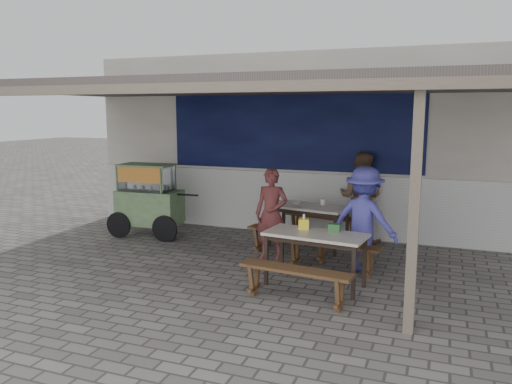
{
  "coord_description": "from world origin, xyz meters",
  "views": [
    {
      "loc": [
        2.63,
        -6.28,
        2.39
      ],
      "look_at": [
        -0.12,
        0.9,
        1.13
      ],
      "focal_mm": 35.0,
      "sensor_mm": 36.0,
      "label": 1
    }
  ],
  "objects_px": {
    "table_left": "(308,210)",
    "condiment_bowl": "(297,202)",
    "condiment_jar": "(323,202)",
    "tissue_box": "(304,224)",
    "table_right": "(315,239)",
    "bench_left_street": "(290,237)",
    "vendor_cart": "(148,197)",
    "patron_street_side": "(272,214)",
    "bench_right_wall": "(331,250)",
    "patron_right_table": "(364,220)",
    "donation_box": "(334,228)",
    "bench_right_street": "(295,277)",
    "bench_left_wall": "(324,221)",
    "patron_wall_side": "(361,197)"
  },
  "relations": [
    {
      "from": "patron_wall_side",
      "to": "patron_right_table",
      "type": "xyz_separation_m",
      "value": [
        0.34,
        -1.74,
        -0.04
      ]
    },
    {
      "from": "patron_wall_side",
      "to": "bench_right_wall",
      "type": "bearing_deg",
      "value": 94.14
    },
    {
      "from": "bench_left_street",
      "to": "vendor_cart",
      "type": "xyz_separation_m",
      "value": [
        -2.94,
        0.38,
        0.42
      ]
    },
    {
      "from": "bench_left_street",
      "to": "bench_right_wall",
      "type": "height_order",
      "value": "same"
    },
    {
      "from": "tissue_box",
      "to": "table_right",
      "type": "bearing_deg",
      "value": -40.73
    },
    {
      "from": "table_right",
      "to": "bench_right_street",
      "type": "xyz_separation_m",
      "value": [
        -0.08,
        -0.68,
        -0.33
      ]
    },
    {
      "from": "patron_street_side",
      "to": "tissue_box",
      "type": "bearing_deg",
      "value": -48.98
    },
    {
      "from": "bench_left_street",
      "to": "table_right",
      "type": "relative_size",
      "value": 1.06
    },
    {
      "from": "condiment_jar",
      "to": "condiment_bowl",
      "type": "height_order",
      "value": "condiment_jar"
    },
    {
      "from": "bench_right_wall",
      "to": "tissue_box",
      "type": "relative_size",
      "value": 10.32
    },
    {
      "from": "bench_right_wall",
      "to": "bench_left_street",
      "type": "bearing_deg",
      "value": 153.62
    },
    {
      "from": "bench_right_wall",
      "to": "patron_right_table",
      "type": "xyz_separation_m",
      "value": [
        0.44,
        0.17,
        0.46
      ]
    },
    {
      "from": "table_right",
      "to": "patron_right_table",
      "type": "height_order",
      "value": "patron_right_table"
    },
    {
      "from": "table_right",
      "to": "donation_box",
      "type": "distance_m",
      "value": 0.31
    },
    {
      "from": "vendor_cart",
      "to": "patron_street_side",
      "type": "bearing_deg",
      "value": -14.98
    },
    {
      "from": "bench_left_street",
      "to": "vendor_cart",
      "type": "height_order",
      "value": "vendor_cart"
    },
    {
      "from": "patron_right_table",
      "to": "donation_box",
      "type": "distance_m",
      "value": 0.75
    },
    {
      "from": "donation_box",
      "to": "vendor_cart",
      "type": "bearing_deg",
      "value": 160.03
    },
    {
      "from": "table_right",
      "to": "patron_right_table",
      "type": "distance_m",
      "value": 1.01
    },
    {
      "from": "tissue_box",
      "to": "condiment_bowl",
      "type": "height_order",
      "value": "tissue_box"
    },
    {
      "from": "table_right",
      "to": "patron_street_side",
      "type": "bearing_deg",
      "value": 140.47
    },
    {
      "from": "patron_right_table",
      "to": "vendor_cart",
      "type": "bearing_deg",
      "value": 6.4
    },
    {
      "from": "table_left",
      "to": "bench_left_street",
      "type": "relative_size",
      "value": 0.98
    },
    {
      "from": "tissue_box",
      "to": "bench_left_wall",
      "type": "bearing_deg",
      "value": 96.4
    },
    {
      "from": "bench_left_street",
      "to": "table_right",
      "type": "bearing_deg",
      "value": -47.94
    },
    {
      "from": "table_left",
      "to": "condiment_bowl",
      "type": "bearing_deg",
      "value": 166.48
    },
    {
      "from": "patron_right_table",
      "to": "condiment_jar",
      "type": "relative_size",
      "value": 16.06
    },
    {
      "from": "patron_street_side",
      "to": "tissue_box",
      "type": "relative_size",
      "value": 10.36
    },
    {
      "from": "condiment_jar",
      "to": "condiment_bowl",
      "type": "relative_size",
      "value": 0.51
    },
    {
      "from": "bench_left_street",
      "to": "tissue_box",
      "type": "bearing_deg",
      "value": -52.35
    },
    {
      "from": "patron_street_side",
      "to": "donation_box",
      "type": "height_order",
      "value": "patron_street_side"
    },
    {
      "from": "bench_right_wall",
      "to": "donation_box",
      "type": "bearing_deg",
      "value": -68.23
    },
    {
      "from": "bench_left_street",
      "to": "condiment_bowl",
      "type": "xyz_separation_m",
      "value": [
        -0.11,
        0.78,
        0.44
      ]
    },
    {
      "from": "condiment_bowl",
      "to": "bench_left_street",
      "type": "bearing_deg",
      "value": -82.05
    },
    {
      "from": "bench_left_wall",
      "to": "vendor_cart",
      "type": "relative_size",
      "value": 0.87
    },
    {
      "from": "table_left",
      "to": "patron_right_table",
      "type": "relative_size",
      "value": 0.93
    },
    {
      "from": "tissue_box",
      "to": "bench_right_wall",
      "type": "bearing_deg",
      "value": 59.39
    },
    {
      "from": "table_right",
      "to": "patron_street_side",
      "type": "distance_m",
      "value": 1.42
    },
    {
      "from": "patron_street_side",
      "to": "bench_right_street",
      "type": "bearing_deg",
      "value": -63.63
    },
    {
      "from": "patron_wall_side",
      "to": "patron_right_table",
      "type": "height_order",
      "value": "patron_wall_side"
    },
    {
      "from": "bench_left_street",
      "to": "patron_right_table",
      "type": "bearing_deg",
      "value": -5.0
    },
    {
      "from": "bench_right_street",
      "to": "patron_right_table",
      "type": "xyz_separation_m",
      "value": [
        0.6,
        1.54,
        0.46
      ]
    },
    {
      "from": "tissue_box",
      "to": "donation_box",
      "type": "bearing_deg",
      "value": -1.75
    },
    {
      "from": "bench_right_street",
      "to": "tissue_box",
      "type": "height_order",
      "value": "tissue_box"
    },
    {
      "from": "patron_right_table",
      "to": "bench_right_wall",
      "type": "bearing_deg",
      "value": 37.46
    },
    {
      "from": "table_left",
      "to": "condiment_jar",
      "type": "height_order",
      "value": "condiment_jar"
    },
    {
      "from": "table_right",
      "to": "condiment_jar",
      "type": "relative_size",
      "value": 14.35
    },
    {
      "from": "vendor_cart",
      "to": "condiment_bowl",
      "type": "xyz_separation_m",
      "value": [
        2.83,
        0.4,
        0.02
      ]
    },
    {
      "from": "table_left",
      "to": "donation_box",
      "type": "bearing_deg",
      "value": -53.48
    },
    {
      "from": "bench_right_wall",
      "to": "patron_wall_side",
      "type": "xyz_separation_m",
      "value": [
        0.11,
        1.92,
        0.49
      ]
    }
  ]
}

